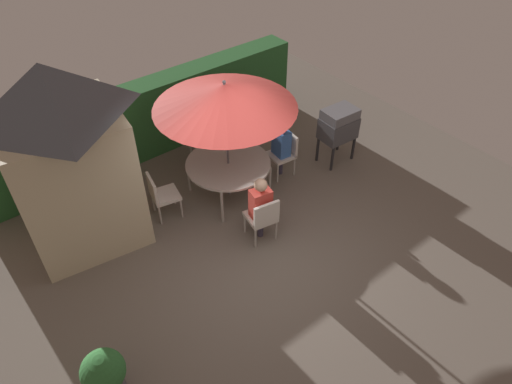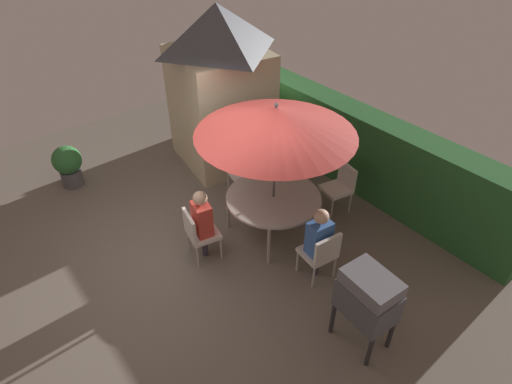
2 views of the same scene
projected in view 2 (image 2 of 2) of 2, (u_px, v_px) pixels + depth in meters
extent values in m
plane|color=#6B6056|center=(197.00, 249.00, 7.07)|extent=(11.00, 11.00, 0.00)
cube|color=#28602D|center=(346.00, 142.00, 8.35)|extent=(7.11, 0.58, 1.54)
cube|color=#C6B793|center=(221.00, 108.00, 8.66)|extent=(1.96, 1.89, 2.35)
pyramid|color=#4C515B|center=(217.00, 27.00, 7.70)|extent=(2.08, 2.00, 0.83)
cube|color=gray|center=(257.00, 110.00, 9.15)|extent=(0.73, 0.13, 1.83)
cylinder|color=#B2ADA3|center=(273.00, 197.00, 7.01)|extent=(1.57, 1.57, 0.04)
cylinder|color=gray|center=(228.00, 211.00, 7.31)|extent=(0.05, 0.05, 0.70)
cylinder|color=gray|center=(269.00, 246.00, 6.62)|extent=(0.05, 0.05, 0.70)
cylinder|color=gray|center=(276.00, 188.00, 7.85)|extent=(0.05, 0.05, 0.70)
cylinder|color=gray|center=(319.00, 218.00, 7.17)|extent=(0.05, 0.05, 0.70)
cylinder|color=#4C4C51|center=(274.00, 175.00, 6.75)|extent=(0.04, 0.04, 2.34)
cone|color=#B73833|center=(276.00, 121.00, 6.17)|extent=(2.43, 2.43, 0.43)
sphere|color=#4C4C51|center=(276.00, 105.00, 6.03)|extent=(0.06, 0.06, 0.06)
cube|color=#47474C|center=(367.00, 301.00, 5.25)|extent=(0.73, 0.54, 0.45)
cube|color=slate|center=(372.00, 283.00, 5.06)|extent=(0.69, 0.52, 0.20)
cylinder|color=#262628|center=(333.00, 318.00, 5.64)|extent=(0.06, 0.06, 0.55)
cylinder|color=#262628|center=(369.00, 352.00, 5.25)|extent=(0.06, 0.06, 0.55)
cylinder|color=#262628|center=(354.00, 303.00, 5.85)|extent=(0.06, 0.06, 0.55)
cylinder|color=#262628|center=(391.00, 333.00, 5.46)|extent=(0.06, 0.06, 0.55)
cube|color=silver|center=(204.00, 233.00, 6.71)|extent=(0.54, 0.54, 0.06)
cube|color=silver|center=(190.00, 227.00, 6.50)|extent=(0.46, 0.14, 0.45)
cylinder|color=#AFABA3|center=(188.00, 240.00, 6.92)|extent=(0.04, 0.04, 0.45)
cylinder|color=#AFABA3|center=(197.00, 256.00, 6.63)|extent=(0.04, 0.04, 0.45)
cylinder|color=#AFABA3|center=(211.00, 233.00, 7.06)|extent=(0.04, 0.04, 0.45)
cylinder|color=#AFABA3|center=(221.00, 248.00, 6.78)|extent=(0.04, 0.04, 0.45)
cube|color=silver|center=(317.00, 253.00, 6.38)|extent=(0.51, 0.51, 0.06)
cube|color=silver|center=(328.00, 250.00, 6.10)|extent=(0.10, 0.46, 0.45)
cylinder|color=#AFABA3|center=(314.00, 277.00, 6.29)|extent=(0.04, 0.04, 0.45)
cylinder|color=#AFABA3|center=(334.00, 266.00, 6.46)|extent=(0.04, 0.04, 0.45)
cylinder|color=#AFABA3|center=(297.00, 260.00, 6.56)|extent=(0.04, 0.04, 0.45)
cylinder|color=#AFABA3|center=(318.00, 250.00, 6.73)|extent=(0.04, 0.04, 0.45)
cube|color=silver|center=(336.00, 189.00, 7.65)|extent=(0.54, 0.54, 0.06)
cube|color=silver|center=(347.00, 176.00, 7.59)|extent=(0.46, 0.14, 0.45)
cylinder|color=#AFABA3|center=(350.00, 202.00, 7.71)|extent=(0.04, 0.04, 0.45)
cylinder|color=#AFABA3|center=(337.00, 190.00, 8.00)|extent=(0.04, 0.04, 0.45)
cylinder|color=#AFABA3|center=(332.00, 209.00, 7.57)|extent=(0.04, 0.04, 0.45)
cylinder|color=#AFABA3|center=(319.00, 196.00, 7.85)|extent=(0.04, 0.04, 0.45)
cube|color=silver|center=(242.00, 173.00, 8.06)|extent=(0.54, 0.54, 0.06)
cube|color=silver|center=(237.00, 158.00, 8.07)|extent=(0.14, 0.46, 0.45)
cylinder|color=#AFABA3|center=(247.00, 175.00, 8.41)|extent=(0.04, 0.04, 0.45)
cylinder|color=#AFABA3|center=(228.00, 180.00, 8.26)|extent=(0.04, 0.04, 0.45)
cylinder|color=#AFABA3|center=(256.00, 186.00, 8.12)|extent=(0.04, 0.04, 0.45)
cylinder|color=#AFABA3|center=(237.00, 191.00, 7.98)|extent=(0.04, 0.04, 0.45)
cylinder|color=#4C4C51|center=(72.00, 177.00, 8.44)|extent=(0.40, 0.40, 0.34)
sphere|color=#2D6B33|center=(67.00, 160.00, 8.20)|extent=(0.55, 0.55, 0.55)
cube|color=#CC3D33|center=(202.00, 219.00, 6.53)|extent=(0.38, 0.30, 0.55)
sphere|color=tan|center=(200.00, 198.00, 6.29)|extent=(0.22, 0.22, 0.22)
cylinder|color=#383347|center=(205.00, 243.00, 6.84)|extent=(0.10, 0.10, 0.48)
cube|color=#3866B2|center=(319.00, 238.00, 6.19)|extent=(0.28, 0.36, 0.55)
sphere|color=tan|center=(321.00, 217.00, 5.96)|extent=(0.22, 0.22, 0.22)
cylinder|color=#383347|center=(316.00, 262.00, 6.50)|extent=(0.10, 0.10, 0.48)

